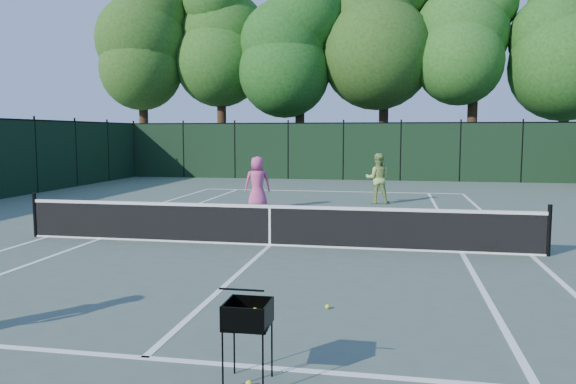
% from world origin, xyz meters
% --- Properties ---
extents(ground, '(90.00, 90.00, 0.00)m').
position_xyz_m(ground, '(0.00, 0.00, 0.00)').
color(ground, '#47564B').
rests_on(ground, ground).
extents(sideline_doubles_left, '(0.10, 23.77, 0.01)m').
position_xyz_m(sideline_doubles_left, '(-5.49, 0.00, 0.00)').
color(sideline_doubles_left, white).
rests_on(sideline_doubles_left, ground).
extents(sideline_doubles_right, '(0.10, 23.77, 0.01)m').
position_xyz_m(sideline_doubles_right, '(5.49, 0.00, 0.00)').
color(sideline_doubles_right, white).
rests_on(sideline_doubles_right, ground).
extents(sideline_singles_left, '(0.10, 23.77, 0.01)m').
position_xyz_m(sideline_singles_left, '(-4.12, 0.00, 0.00)').
color(sideline_singles_left, white).
rests_on(sideline_singles_left, ground).
extents(sideline_singles_right, '(0.10, 23.77, 0.01)m').
position_xyz_m(sideline_singles_right, '(4.12, 0.00, 0.00)').
color(sideline_singles_right, white).
rests_on(sideline_singles_right, ground).
extents(baseline_far, '(10.97, 0.10, 0.01)m').
position_xyz_m(baseline_far, '(0.00, 11.88, 0.00)').
color(baseline_far, white).
rests_on(baseline_far, ground).
extents(service_line_near, '(8.23, 0.10, 0.01)m').
position_xyz_m(service_line_near, '(0.00, -6.40, 0.00)').
color(service_line_near, white).
rests_on(service_line_near, ground).
extents(service_line_far, '(8.23, 0.10, 0.01)m').
position_xyz_m(service_line_far, '(0.00, 6.40, 0.00)').
color(service_line_far, white).
rests_on(service_line_far, ground).
extents(center_service_line, '(0.10, 12.80, 0.01)m').
position_xyz_m(center_service_line, '(0.00, 0.00, 0.00)').
color(center_service_line, white).
rests_on(center_service_line, ground).
extents(tennis_net, '(11.69, 0.09, 1.06)m').
position_xyz_m(tennis_net, '(0.00, 0.00, 0.48)').
color(tennis_net, black).
rests_on(tennis_net, ground).
extents(fence_far, '(24.00, 0.05, 3.00)m').
position_xyz_m(fence_far, '(0.00, 18.00, 1.50)').
color(fence_far, black).
rests_on(fence_far, ground).
extents(tree_0, '(6.40, 6.40, 13.14)m').
position_xyz_m(tree_0, '(-13.00, 21.50, 8.16)').
color(tree_0, black).
rests_on(tree_0, ground).
extents(tree_1, '(6.80, 6.80, 13.98)m').
position_xyz_m(tree_1, '(-8.00, 22.00, 8.69)').
color(tree_1, black).
rests_on(tree_1, ground).
extents(tree_2, '(6.00, 6.00, 12.40)m').
position_xyz_m(tree_2, '(-3.00, 21.80, 7.73)').
color(tree_2, black).
rests_on(tree_2, ground).
extents(tree_3, '(7.00, 7.00, 14.45)m').
position_xyz_m(tree_3, '(2.00, 22.30, 9.01)').
color(tree_3, black).
rests_on(tree_3, ground).
extents(tree_4, '(6.20, 6.20, 12.97)m').
position_xyz_m(tree_4, '(7.00, 21.60, 8.14)').
color(tree_4, black).
rests_on(tree_4, ground).
extents(tree_5, '(5.80, 5.80, 12.23)m').
position_xyz_m(tree_5, '(12.00, 22.10, 7.71)').
color(tree_5, black).
rests_on(tree_5, ground).
extents(player_pink, '(0.99, 0.81, 1.74)m').
position_xyz_m(player_pink, '(-1.72, 5.83, 0.87)').
color(player_pink, '#CF4984').
rests_on(player_pink, ground).
extents(player_green, '(0.91, 0.73, 1.78)m').
position_xyz_m(player_green, '(2.12, 8.06, 0.89)').
color(player_green, '#97B85C').
rests_on(player_green, ground).
extents(ball_hopper, '(0.46, 0.46, 0.84)m').
position_xyz_m(ball_hopper, '(1.30, -6.80, 0.70)').
color(ball_hopper, black).
rests_on(ball_hopper, ground).
extents(loose_ball_near_cart, '(0.07, 0.07, 0.07)m').
position_xyz_m(loose_ball_near_cart, '(1.33, -6.87, 0.03)').
color(loose_ball_near_cart, '#D5E72F').
rests_on(loose_ball_near_cart, ground).
extents(loose_ball_midcourt, '(0.07, 0.07, 0.07)m').
position_xyz_m(loose_ball_midcourt, '(1.80, -4.28, 0.03)').
color(loose_ball_midcourt, '#C6EB30').
rests_on(loose_ball_midcourt, ground).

